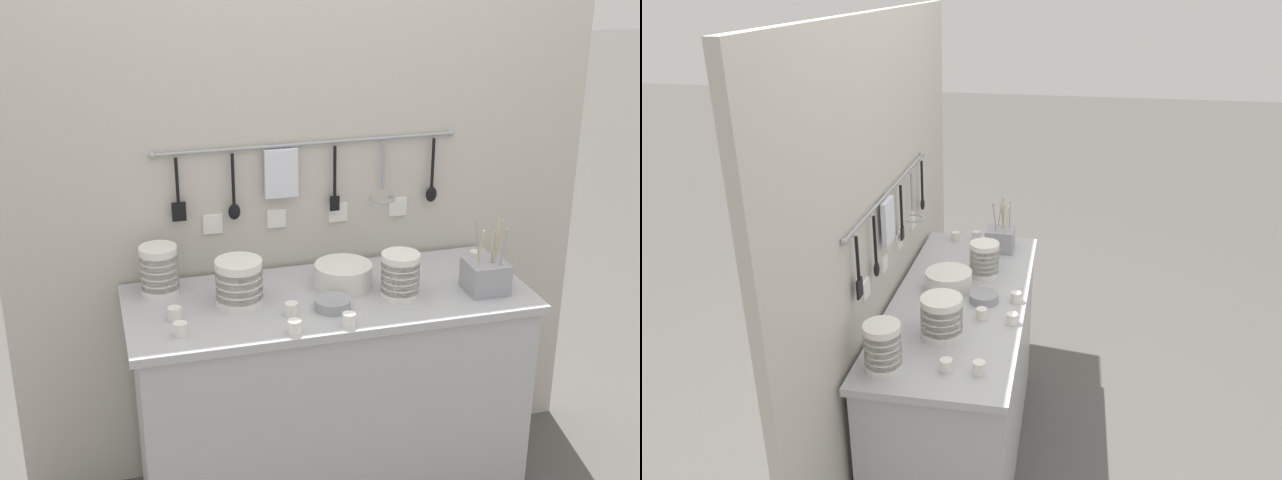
# 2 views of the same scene
# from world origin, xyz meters

# --- Properties ---
(ground_plane) EXTENTS (20.00, 20.00, 0.00)m
(ground_plane) POSITION_xyz_m (0.00, 0.00, 0.00)
(ground_plane) COLOR #514F4C
(counter) EXTENTS (1.41, 0.57, 0.84)m
(counter) POSITION_xyz_m (0.00, 0.00, 0.42)
(counter) COLOR #ADAFB5
(counter) RESTS_ON ground
(back_wall) EXTENTS (2.21, 0.11, 2.00)m
(back_wall) POSITION_xyz_m (-0.00, 0.32, 1.00)
(back_wall) COLOR #BCB7AD
(back_wall) RESTS_ON ground
(bowl_stack_tall_left) EXTENTS (0.13, 0.13, 0.18)m
(bowl_stack_tall_left) POSITION_xyz_m (-0.56, 0.17, 0.93)
(bowl_stack_tall_left) COLOR silver
(bowl_stack_tall_left) RESTS_ON counter
(bowl_stack_wide_centre) EXTENTS (0.16, 0.16, 0.16)m
(bowl_stack_wide_centre) POSITION_xyz_m (-0.31, 0.02, 0.93)
(bowl_stack_wide_centre) COLOR silver
(bowl_stack_wide_centre) RESTS_ON counter
(bowl_stack_nested_right) EXTENTS (0.13, 0.13, 0.16)m
(bowl_stack_nested_right) POSITION_xyz_m (0.24, -0.07, 0.92)
(bowl_stack_nested_right) COLOR silver
(bowl_stack_nested_right) RESTS_ON counter
(plate_stack) EXTENTS (0.21, 0.21, 0.08)m
(plate_stack) POSITION_xyz_m (0.07, 0.06, 0.89)
(plate_stack) COLOR silver
(plate_stack) RESTS_ON counter
(steel_mixing_bowl) EXTENTS (0.12, 0.12, 0.04)m
(steel_mixing_bowl) POSITION_xyz_m (-0.02, -0.11, 0.86)
(steel_mixing_bowl) COLOR #93969E
(steel_mixing_bowl) RESTS_ON counter
(cutlery_caddy) EXTENTS (0.14, 0.14, 0.27)m
(cutlery_caddy) POSITION_xyz_m (0.54, -0.11, 0.90)
(cutlery_caddy) COLOR #93969E
(cutlery_caddy) RESTS_ON counter
(cup_back_right) EXTENTS (0.04, 0.04, 0.05)m
(cup_back_right) POSITION_xyz_m (0.64, 0.03, 0.87)
(cup_back_right) COLOR silver
(cup_back_right) RESTS_ON counter
(cup_mid_row) EXTENTS (0.04, 0.04, 0.05)m
(cup_mid_row) POSITION_xyz_m (-0.54, -0.16, 0.87)
(cup_mid_row) COLOR silver
(cup_mid_row) RESTS_ON counter
(cup_front_right) EXTENTS (0.04, 0.04, 0.05)m
(cup_front_right) POSITION_xyz_m (-0.54, -0.05, 0.87)
(cup_front_right) COLOR silver
(cup_front_right) RESTS_ON counter
(cup_beside_plates) EXTENTS (0.04, 0.04, 0.05)m
(cup_beside_plates) POSITION_xyz_m (-0.18, -0.24, 0.87)
(cup_beside_plates) COLOR silver
(cup_beside_plates) RESTS_ON counter
(cup_front_left) EXTENTS (0.04, 0.04, 0.05)m
(cup_front_left) POSITION_xyz_m (-0.00, -0.24, 0.87)
(cup_front_left) COLOR silver
(cup_front_left) RESTS_ON counter
(cup_centre) EXTENTS (0.04, 0.04, 0.05)m
(cup_centre) POSITION_xyz_m (0.61, 0.13, 0.87)
(cup_centre) COLOR silver
(cup_centre) RESTS_ON counter
(cup_back_left) EXTENTS (0.04, 0.04, 0.05)m
(cup_back_left) POSITION_xyz_m (-0.16, -0.12, 0.87)
(cup_back_left) COLOR silver
(cup_back_left) RESTS_ON counter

